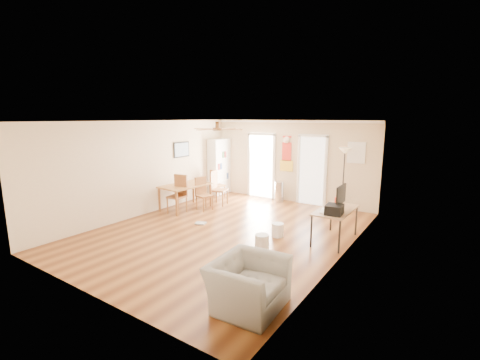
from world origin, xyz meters
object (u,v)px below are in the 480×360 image
Objects in this scene: trash_can at (279,192)px; printer at (334,210)px; dining_table at (186,197)px; bookshelf at (219,167)px; armchair at (248,284)px; wastebasket_b at (262,242)px; dining_chair_near at (177,195)px; dining_chair_right_b at (205,194)px; dining_chair_right_a at (219,188)px; dining_chair_far at (218,184)px; wastebasket_a at (278,230)px; computer_desk at (335,225)px; torchiere_lamp at (343,180)px.

trash_can is 3.90m from printer.
dining_table reaches higher than trash_can.
armchair is at bearing -43.67° from bookshelf.
trash_can is 1.96× the size of wastebasket_b.
dining_chair_near is 5.09m from armchair.
printer is 1.64m from wastebasket_b.
wastebasket_b is 0.31× the size of armchair.
dining_table is 0.60m from dining_chair_right_b.
dining_chair_near is at bearing 148.77° from dining_chair_right_a.
wastebasket_b is at bearing -22.86° from dining_table.
dining_table is 1.37× the size of armchair.
dining_chair_far is at bearing -162.05° from trash_can.
printer is 1.41m from wastebasket_a.
dining_table is at bearing -129.69° from trash_can.
computer_desk is 1.26× the size of armchair.
wastebasket_b is at bearing -37.48° from bookshelf.
trash_can is 3.55m from computer_desk.
wastebasket_a is (2.80, -0.78, -0.32)m from dining_chair_right_b.
dining_chair_near reaches higher than printer.
bookshelf is 4.70m from wastebasket_a.
bookshelf is at bearing 136.69° from wastebasket_b.
wastebasket_b is at bearing -97.63° from torchiere_lamp.
dining_chair_right_a is 1.12× the size of dining_chair_far.
dining_chair_right_b is 3.07× the size of wastebasket_a.
dining_chair_right_b reaches higher than dining_table.
wastebasket_b is (3.53, -3.12, -0.30)m from dining_chair_far.
torchiere_lamp is 3.86m from wastebasket_b.
dining_chair_right_b is at bearing 43.45° from armchair.
trash_can is at bearing 179.41° from torchiere_lamp.
dining_chair_far is (-0.07, 1.67, 0.10)m from dining_table.
dining_table is (0.39, -2.16, -0.61)m from bookshelf.
torchiere_lamp is 3.02m from wastebasket_a.
dining_chair_far reaches higher than wastebasket_a.
dining_chair_right_b is 3.98m from computer_desk.
armchair is (0.95, -2.75, 0.19)m from wastebasket_a.
dining_chair_near is at bearing -73.84° from bookshelf.
torchiere_lamp is 2.85m from printer.
trash_can is at bearing 19.67° from armchair.
dining_chair_near is 1.64× the size of trash_can.
dining_chair_right_a is at bearing 147.48° from dining_chair_far.
printer reaches higher than computer_desk.
bookshelf is 1.81× the size of dining_chair_near.
dining_chair_near is at bearing 174.13° from printer.
trash_can is 2.12m from torchiere_lamp.
dining_chair_near is at bearing 159.22° from dining_chair_right_b.
dining_chair_far reaches higher than armchair.
wastebasket_a is 2.92m from armchair.
dining_chair_right_b is at bearing 164.68° from printer.
dining_chair_near reaches higher than dining_table.
bookshelf reaches higher than trash_can.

